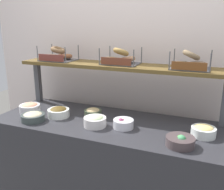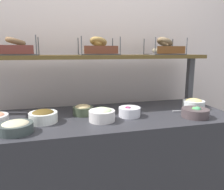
{
  "view_description": "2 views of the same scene",
  "coord_description": "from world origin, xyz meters",
  "px_view_note": "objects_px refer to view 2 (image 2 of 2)",
  "views": [
    {
      "loc": [
        0.76,
        -1.75,
        1.63
      ],
      "look_at": [
        0.02,
        0.06,
        1.06
      ],
      "focal_mm": 40.56,
      "sensor_mm": 36.0,
      "label": 1
    },
    {
      "loc": [
        -0.33,
        -1.48,
        1.31
      ],
      "look_at": [
        0.06,
        0.02,
        0.99
      ],
      "focal_mm": 34.73,
      "sensor_mm": 36.0,
      "label": 2
    }
  ],
  "objects_px": {
    "bowl_egg_salad": "(194,104)",
    "serving_spoon_near_plate": "(188,111)",
    "bagel_basket_poppy": "(164,49)",
    "bagel_basket_everything": "(98,49)",
    "bagel_basket_cinnamon_raisin": "(16,49)",
    "bowl_chocolate_spread": "(43,116)",
    "bowl_veggie_mix": "(195,113)",
    "bowl_hummus": "(83,110)",
    "bowl_scallion_spread": "(102,114)",
    "bowl_tuna_salad": "(16,127)",
    "bowl_beet_salad": "(129,112)"
  },
  "relations": [
    {
      "from": "bowl_egg_salad",
      "to": "serving_spoon_near_plate",
      "type": "relative_size",
      "value": 0.95
    },
    {
      "from": "serving_spoon_near_plate",
      "to": "bagel_basket_poppy",
      "type": "xyz_separation_m",
      "value": [
        -0.05,
        0.33,
        0.47
      ]
    },
    {
      "from": "bagel_basket_everything",
      "to": "bowl_egg_salad",
      "type": "bearing_deg",
      "value": -20.58
    },
    {
      "from": "bagel_basket_cinnamon_raisin",
      "to": "bowl_egg_salad",
      "type": "bearing_deg",
      "value": -10.53
    },
    {
      "from": "bowl_chocolate_spread",
      "to": "bowl_veggie_mix",
      "type": "xyz_separation_m",
      "value": [
        1.03,
        -0.15,
        -0.01
      ]
    },
    {
      "from": "serving_spoon_near_plate",
      "to": "bowl_egg_salad",
      "type": "bearing_deg",
      "value": 37.02
    },
    {
      "from": "bowl_hummus",
      "to": "bowl_veggie_mix",
      "type": "distance_m",
      "value": 0.8
    },
    {
      "from": "bowl_hummus",
      "to": "bowl_scallion_spread",
      "type": "distance_m",
      "value": 0.2
    },
    {
      "from": "serving_spoon_near_plate",
      "to": "bagel_basket_everything",
      "type": "xyz_separation_m",
      "value": [
        -0.63,
        0.35,
        0.47
      ]
    },
    {
      "from": "bowl_scallion_spread",
      "to": "bowl_tuna_salad",
      "type": "relative_size",
      "value": 0.9
    },
    {
      "from": "bowl_veggie_mix",
      "to": "bagel_basket_everything",
      "type": "height_order",
      "value": "bagel_basket_everything"
    },
    {
      "from": "bowl_scallion_spread",
      "to": "bagel_basket_everything",
      "type": "distance_m",
      "value": 0.59
    },
    {
      "from": "bowl_beet_salad",
      "to": "serving_spoon_near_plate",
      "type": "relative_size",
      "value": 0.86
    },
    {
      "from": "bowl_scallion_spread",
      "to": "bowl_egg_salad",
      "type": "relative_size",
      "value": 1.02
    },
    {
      "from": "bagel_basket_poppy",
      "to": "bagel_basket_cinnamon_raisin",
      "type": "bearing_deg",
      "value": -179.91
    },
    {
      "from": "bagel_basket_poppy",
      "to": "bowl_scallion_spread",
      "type": "bearing_deg",
      "value": -149.4
    },
    {
      "from": "bowl_chocolate_spread",
      "to": "serving_spoon_near_plate",
      "type": "height_order",
      "value": "bowl_chocolate_spread"
    },
    {
      "from": "bowl_hummus",
      "to": "serving_spoon_near_plate",
      "type": "relative_size",
      "value": 0.82
    },
    {
      "from": "serving_spoon_near_plate",
      "to": "bagel_basket_poppy",
      "type": "relative_size",
      "value": 0.61
    },
    {
      "from": "bowl_hummus",
      "to": "serving_spoon_near_plate",
      "type": "bearing_deg",
      "value": -8.93
    },
    {
      "from": "bowl_beet_salad",
      "to": "bowl_chocolate_spread",
      "type": "height_order",
      "value": "bowl_chocolate_spread"
    },
    {
      "from": "bowl_beet_salad",
      "to": "bowl_tuna_salad",
      "type": "relative_size",
      "value": 0.8
    },
    {
      "from": "serving_spoon_near_plate",
      "to": "bagel_basket_cinnamon_raisin",
      "type": "relative_size",
      "value": 0.58
    },
    {
      "from": "serving_spoon_near_plate",
      "to": "bagel_basket_cinnamon_raisin",
      "type": "xyz_separation_m",
      "value": [
        -1.25,
        0.32,
        0.47
      ]
    },
    {
      "from": "bowl_tuna_salad",
      "to": "bagel_basket_everything",
      "type": "xyz_separation_m",
      "value": [
        0.58,
        0.49,
        0.44
      ]
    },
    {
      "from": "bowl_hummus",
      "to": "bagel_basket_poppy",
      "type": "bearing_deg",
      "value": 15.19
    },
    {
      "from": "bowl_hummus",
      "to": "bowl_egg_salad",
      "type": "bearing_deg",
      "value": -3.24
    },
    {
      "from": "bowl_scallion_spread",
      "to": "bowl_egg_salad",
      "type": "bearing_deg",
      "value": 9.03
    },
    {
      "from": "bagel_basket_cinnamon_raisin",
      "to": "bagel_basket_everything",
      "type": "bearing_deg",
      "value": 2.2
    },
    {
      "from": "bowl_beet_salad",
      "to": "bowl_scallion_spread",
      "type": "xyz_separation_m",
      "value": [
        -0.21,
        -0.05,
        0.01
      ]
    },
    {
      "from": "bowl_tuna_salad",
      "to": "bagel_basket_poppy",
      "type": "xyz_separation_m",
      "value": [
        1.16,
        0.46,
        0.44
      ]
    },
    {
      "from": "bagel_basket_cinnamon_raisin",
      "to": "bagel_basket_poppy",
      "type": "distance_m",
      "value": 1.2
    },
    {
      "from": "bowl_scallion_spread",
      "to": "serving_spoon_near_plate",
      "type": "distance_m",
      "value": 0.69
    },
    {
      "from": "bowl_chocolate_spread",
      "to": "serving_spoon_near_plate",
      "type": "bearing_deg",
      "value": -0.94
    },
    {
      "from": "bowl_egg_salad",
      "to": "bowl_veggie_mix",
      "type": "relative_size",
      "value": 0.91
    },
    {
      "from": "bowl_hummus",
      "to": "bagel_basket_cinnamon_raisin",
      "type": "relative_size",
      "value": 0.48
    },
    {
      "from": "bowl_scallion_spread",
      "to": "bagel_basket_cinnamon_raisin",
      "type": "height_order",
      "value": "bagel_basket_cinnamon_raisin"
    },
    {
      "from": "bowl_veggie_mix",
      "to": "bagel_basket_poppy",
      "type": "height_order",
      "value": "bagel_basket_poppy"
    },
    {
      "from": "bowl_hummus",
      "to": "bagel_basket_poppy",
      "type": "height_order",
      "value": "bagel_basket_poppy"
    },
    {
      "from": "bowl_scallion_spread",
      "to": "bowl_veggie_mix",
      "type": "height_order",
      "value": "bowl_scallion_spread"
    },
    {
      "from": "bowl_scallion_spread",
      "to": "bagel_basket_poppy",
      "type": "relative_size",
      "value": 0.59
    },
    {
      "from": "bowl_chocolate_spread",
      "to": "serving_spoon_near_plate",
      "type": "relative_size",
      "value": 1.02
    },
    {
      "from": "bagel_basket_cinnamon_raisin",
      "to": "serving_spoon_near_plate",
      "type": "bearing_deg",
      "value": -14.59
    },
    {
      "from": "bowl_scallion_spread",
      "to": "bagel_basket_everything",
      "type": "bearing_deg",
      "value": 81.61
    },
    {
      "from": "bagel_basket_everything",
      "to": "serving_spoon_near_plate",
      "type": "bearing_deg",
      "value": -28.9
    },
    {
      "from": "bowl_veggie_mix",
      "to": "bowl_egg_salad",
      "type": "bearing_deg",
      "value": 57.82
    },
    {
      "from": "bowl_egg_salad",
      "to": "bagel_basket_poppy",
      "type": "bearing_deg",
      "value": 120.77
    },
    {
      "from": "bagel_basket_everything",
      "to": "bowl_scallion_spread",
      "type": "bearing_deg",
      "value": -98.39
    },
    {
      "from": "bowl_hummus",
      "to": "bowl_tuna_salad",
      "type": "bearing_deg",
      "value": -147.71
    },
    {
      "from": "bowl_hummus",
      "to": "bowl_tuna_salad",
      "type": "xyz_separation_m",
      "value": [
        -0.42,
        -0.26,
        -0.0
      ]
    }
  ]
}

